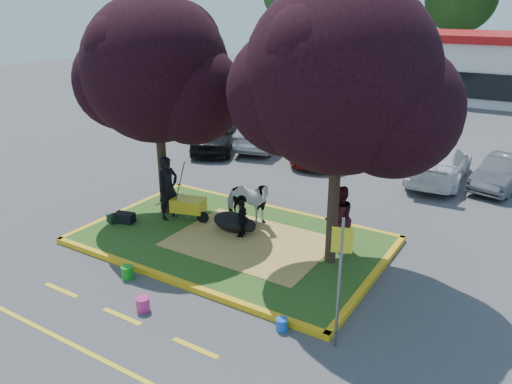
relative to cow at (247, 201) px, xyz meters
The scene contains 31 objects.
ground 1.39m from the cow, 80.00° to the right, with size 90.00×90.00×0.00m, color #424244.
median_island 1.35m from the cow, 80.00° to the right, with size 8.00×5.00×0.15m, color #244716.
curb_near 3.76m from the cow, 86.98° to the right, with size 8.30×0.16×0.15m, color yellow.
curb_far 1.67m from the cow, 82.52° to the left, with size 8.30×0.16×0.15m, color yellow.
curb_left 4.11m from the cow, 164.18° to the right, with size 0.16×5.30×0.15m, color yellow.
curb_right 4.48m from the cow, 14.44° to the right, with size 0.16×5.30×0.15m, color yellow.
straw_bedding 1.51m from the cow, 54.19° to the right, with size 4.20×3.00×0.01m, color tan.
tree_purple_left 4.44m from the cow, 164.44° to the right, with size 5.06×4.20×6.51m.
tree_purple_right 4.95m from the cow, 16.46° to the right, with size 5.30×4.40×6.82m.
fire_lane_stripe_a 5.66m from the cow, 108.81° to the right, with size 1.10×0.12×0.01m, color yellow.
fire_lane_stripe_b 5.37m from the cow, 87.90° to the right, with size 1.10×0.12×0.01m, color yellow.
fire_lane_stripe_c 5.80m from the cow, 67.51° to the right, with size 1.10×0.12×0.01m, color yellow.
fire_lane_long 6.56m from the cow, 88.29° to the right, with size 6.00×0.10×0.01m, color yellow.
retail_building 27.01m from the cow, 85.33° to the left, with size 20.40×8.40×4.40m.
cow is the anchor object (origin of this frame).
calf 0.82m from the cow, 92.85° to the right, with size 1.25×0.71×0.54m, color black.
handler 2.42m from the cow, 156.35° to the right, with size 0.71×0.47×1.95m, color black.
visitor_a 3.00m from the cow, ahead, with size 0.87×0.68×1.79m, color #3F1219.
visitor_b 1.00m from the cow, 65.10° to the right, with size 0.65×0.27×1.10m, color black.
wheelbarrow 1.80m from the cow, 155.15° to the right, with size 1.77×0.84×0.67m.
gear_bag_dark 3.71m from the cow, 148.08° to the right, with size 0.59×0.32×0.30m, color black.
gear_bag_green 4.08m from the cow, 148.34° to the right, with size 0.39×0.24×0.21m, color black.
sign_post 5.95m from the cow, 40.22° to the right, with size 0.37×0.17×2.76m.
bucket_green 4.22m from the cow, 101.92° to the right, with size 0.30×0.30×0.33m, color #16941C.
bucket_pink 4.96m from the cow, 84.95° to the right, with size 0.30×0.30×0.32m, color #CA2C7D.
bucket_blue 5.19m from the cow, 49.34° to the right, with size 0.25×0.25×0.27m, color blue.
car_black 8.63m from the cow, 132.02° to the left, with size 1.76×4.38×1.49m, color black.
car_silver 8.87m from the cow, 117.65° to the left, with size 1.55×4.45×1.47m, color gray.
car_red 7.65m from the cow, 97.30° to the left, with size 2.17×4.71×1.31m, color #A9160E.
car_white 8.33m from the cow, 62.13° to the left, with size 1.91×4.70×1.36m, color white.
car_grey 9.81m from the cow, 51.81° to the left, with size 1.25×3.58×1.18m, color #515258.
Camera 1 is at (7.23, -10.41, 6.33)m, focal length 35.00 mm.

